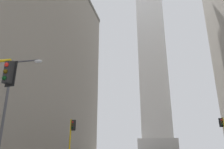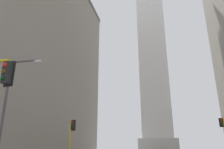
{
  "view_description": "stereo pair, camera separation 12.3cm",
  "coord_description": "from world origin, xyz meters",
  "px_view_note": "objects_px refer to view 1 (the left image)",
  "views": [
    {
      "loc": [
        1.43,
        -1.77,
        1.73
      ],
      "look_at": [
        -5.99,
        30.68,
        13.18
      ],
      "focal_mm": 35.0,
      "sensor_mm": 36.0,
      "label": 1
    },
    {
      "loc": [
        1.55,
        -1.74,
        1.73
      ],
      "look_at": [
        -5.99,
        30.68,
        13.18
      ],
      "focal_mm": 35.0,
      "sensor_mm": 36.0,
      "label": 2
    }
  ],
  "objects_px": {
    "obelisk": "(151,31)",
    "traffic_light_mid_right": "(224,132)",
    "traffic_light_mid_left": "(71,134)",
    "street_lamp": "(11,101)"
  },
  "relations": [
    {
      "from": "obelisk",
      "to": "traffic_light_mid_right",
      "type": "bearing_deg",
      "value": -65.66
    },
    {
      "from": "traffic_light_mid_left",
      "to": "street_lamp",
      "type": "height_order",
      "value": "street_lamp"
    },
    {
      "from": "obelisk",
      "to": "traffic_light_mid_right",
      "type": "height_order",
      "value": "obelisk"
    },
    {
      "from": "traffic_light_mid_left",
      "to": "traffic_light_mid_right",
      "type": "xyz_separation_m",
      "value": [
        19.81,
        9.49,
        0.56
      ]
    },
    {
      "from": "traffic_light_mid_right",
      "to": "traffic_light_mid_left",
      "type": "bearing_deg",
      "value": -154.41
    },
    {
      "from": "obelisk",
      "to": "traffic_light_mid_right",
      "type": "relative_size",
      "value": 11.59
    },
    {
      "from": "obelisk",
      "to": "traffic_light_mid_left",
      "type": "xyz_separation_m",
      "value": [
        -9.74,
        -31.75,
        -31.43
      ]
    },
    {
      "from": "obelisk",
      "to": "street_lamp",
      "type": "height_order",
      "value": "obelisk"
    },
    {
      "from": "traffic_light_mid_left",
      "to": "traffic_light_mid_right",
      "type": "bearing_deg",
      "value": 25.59
    },
    {
      "from": "traffic_light_mid_right",
      "to": "obelisk",
      "type": "bearing_deg",
      "value": 114.34
    }
  ]
}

